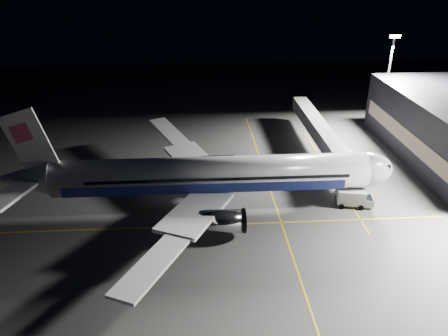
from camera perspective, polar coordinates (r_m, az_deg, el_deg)
name	(u,v)px	position (r m, az deg, el deg)	size (l,w,h in m)	color
ground	(212,204)	(69.68, -1.56, -4.73)	(200.00, 200.00, 0.00)	#4C4C4F
guide_line_main	(274,202)	(70.69, 6.58, -4.42)	(0.25, 80.00, 0.01)	gold
guide_line_cross	(214,225)	(64.60, -1.34, -7.46)	(70.00, 0.25, 0.01)	gold
guide_line_side	(330,172)	(82.02, 13.67, -0.49)	(0.25, 40.00, 0.01)	gold
airliner	(205,175)	(67.15, -2.53, -0.98)	(61.48, 54.22, 16.64)	silver
jet_bridge	(321,132)	(87.24, 12.52, 4.57)	(3.60, 34.40, 6.30)	#B2B2B7
floodlight_mast_north	(388,74)	(103.64, 20.68, 11.46)	(2.40, 0.68, 20.70)	#59595E
service_truck	(355,198)	(71.36, 16.68, -3.75)	(5.80, 3.23, 2.81)	silver
baggage_tug	(178,164)	(81.62, -6.07, 0.58)	(2.26, 1.84, 1.59)	black
safety_cone_a	(202,170)	(79.80, -2.90, -0.26)	(0.41, 0.41, 0.62)	#EC5809
safety_cone_b	(228,189)	(73.12, 0.52, -2.82)	(0.45, 0.45, 0.68)	#EC5809
safety_cone_c	(232,164)	(82.11, 1.08, 0.55)	(0.38, 0.38, 0.57)	#EC5809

